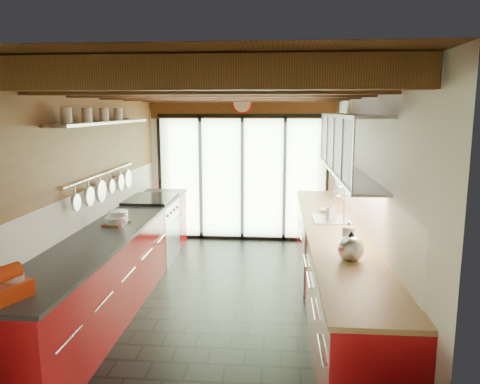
{
  "coord_description": "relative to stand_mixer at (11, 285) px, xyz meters",
  "views": [
    {
      "loc": [
        0.61,
        -5.25,
        2.25
      ],
      "look_at": [
        0.15,
        0.4,
        1.25
      ],
      "focal_mm": 35.0,
      "sensor_mm": 36.0,
      "label": 1
    }
  ],
  "objects": [
    {
      "name": "upper_cabinets_right",
      "position": [
        2.7,
        2.54,
        0.83
      ],
      "size": [
        0.34,
        3.0,
        3.0
      ],
      "color": "silver",
      "rests_on": "ground"
    },
    {
      "name": "sink_assembly",
      "position": [
        2.56,
        2.64,
        -0.06
      ],
      "size": [
        0.45,
        0.52,
        0.43
      ],
      "color": "silver",
      "rests_on": "right_counter"
    },
    {
      "name": "room_shell",
      "position": [
        1.27,
        2.24,
        0.63
      ],
      "size": [
        5.5,
        5.5,
        5.5
      ],
      "color": "silver",
      "rests_on": "ground"
    },
    {
      "name": "right_counter",
      "position": [
        2.54,
        2.24,
        -0.56
      ],
      "size": [
        0.68,
        5.0,
        0.92
      ],
      "color": "#A20F13",
      "rests_on": "ground"
    },
    {
      "name": "left_counter",
      "position": [
        -0.01,
        2.24,
        -0.56
      ],
      "size": [
        0.68,
        5.0,
        0.92
      ],
      "color": "#A20F13",
      "rests_on": "ground"
    },
    {
      "name": "pot_small",
      "position": [
        0.0,
        2.17,
        -0.06
      ],
      "size": [
        0.27,
        0.27,
        0.09
      ],
      "primitive_type": "cylinder",
      "rotation": [
        0.0,
        0.0,
        0.13
      ],
      "color": "silver",
      "rests_on": "left_counter"
    },
    {
      "name": "range_stove",
      "position": [
        -0.01,
        3.69,
        -0.55
      ],
      "size": [
        0.66,
        0.9,
        0.97
      ],
      "color": "silver",
      "rests_on": "ground"
    },
    {
      "name": "paper_towel",
      "position": [
        2.54,
        1.26,
        0.03
      ],
      "size": [
        0.15,
        0.15,
        0.31
      ],
      "color": "white",
      "rests_on": "right_counter"
    },
    {
      "name": "pot_large",
      "position": [
        0.0,
        2.24,
        -0.03
      ],
      "size": [
        0.32,
        0.32,
        0.15
      ],
      "primitive_type": "cylinder",
      "rotation": [
        0.0,
        0.0,
        -0.43
      ],
      "color": "silver",
      "rests_on": "left_counter"
    },
    {
      "name": "left_wall_fixtures",
      "position": [
        -0.2,
        2.5,
        0.78
      ],
      "size": [
        0.28,
        2.6,
        0.96
      ],
      "color": "silver",
      "rests_on": "ground"
    },
    {
      "name": "stand_mixer",
      "position": [
        0.0,
        0.0,
        0.0
      ],
      "size": [
        0.26,
        0.33,
        0.26
      ],
      "color": "red",
      "rests_on": "left_counter"
    },
    {
      "name": "ceiling_beams",
      "position": [
        1.27,
        2.62,
        1.44
      ],
      "size": [
        3.14,
        5.06,
        4.9
      ],
      "color": "#593316",
      "rests_on": "ground"
    },
    {
      "name": "glass_door",
      "position": [
        1.27,
        4.94,
        0.64
      ],
      "size": [
        2.95,
        0.1,
        2.9
      ],
      "color": "#C6EAAD",
      "rests_on": "ground"
    },
    {
      "name": "cutting_board",
      "position": [
        0.0,
        2.19,
        -0.09
      ],
      "size": [
        0.26,
        0.34,
        0.03
      ],
      "primitive_type": "cube",
      "rotation": [
        0.0,
        0.0,
        -0.17
      ],
      "color": "brown",
      "rests_on": "left_counter"
    },
    {
      "name": "kettle",
      "position": [
        2.54,
        1.08,
        0.02
      ],
      "size": [
        0.29,
        0.32,
        0.28
      ],
      "color": "silver",
      "rests_on": "right_counter"
    },
    {
      "name": "bowl",
      "position": [
        2.54,
        3.07,
        -0.08
      ],
      "size": [
        0.22,
        0.22,
        0.05
      ],
      "primitive_type": "imported",
      "rotation": [
        0.0,
        0.0,
        -0.08
      ],
      "color": "silver",
      "rests_on": "right_counter"
    },
    {
      "name": "ground",
      "position": [
        1.27,
        2.24,
        -1.02
      ],
      "size": [
        5.5,
        5.5,
        0.0
      ],
      "primitive_type": "plane",
      "color": "black",
      "rests_on": "ground"
    },
    {
      "name": "soap_bottle",
      "position": [
        2.54,
        2.67,
        0.01
      ],
      "size": [
        0.13,
        0.13,
        0.22
      ],
      "primitive_type": "imported",
      "rotation": [
        0.0,
        0.0,
        0.37
      ],
      "color": "silver",
      "rests_on": "right_counter"
    }
  ]
}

